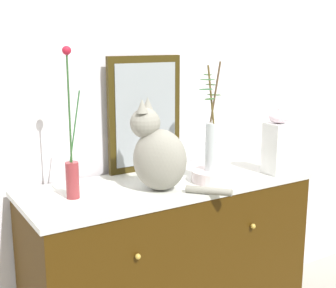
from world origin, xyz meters
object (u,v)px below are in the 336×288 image
at_px(sideboard, 168,268).
at_px(jar_lidded_porcelain, 277,143).
at_px(cat_sitting, 158,153).
at_px(mirror_leaning, 145,114).
at_px(bowl_porcelain, 213,176).
at_px(vase_glass_clear, 213,141).
at_px(vase_slim_green, 72,166).

xyz_separation_m(sideboard, jar_lidded_porcelain, (0.53, -0.16, 0.59)).
height_order(cat_sitting, jar_lidded_porcelain, cat_sitting).
bearing_deg(cat_sitting, mirror_leaning, 71.00).
xyz_separation_m(bowl_porcelain, vase_glass_clear, (-0.00, 0.00, 0.16)).
relative_size(bowl_porcelain, jar_lidded_porcelain, 0.60).
bearing_deg(vase_glass_clear, bowl_porcelain, -61.24).
relative_size(vase_slim_green, bowl_porcelain, 3.10).
distance_m(mirror_leaning, bowl_porcelain, 0.46).
bearing_deg(bowl_porcelain, jar_lidded_porcelain, -9.33).
distance_m(mirror_leaning, vase_glass_clear, 0.39).
bearing_deg(cat_sitting, vase_glass_clear, -4.46).
height_order(sideboard, bowl_porcelain, bowl_porcelain).
distance_m(sideboard, bowl_porcelain, 0.51).
height_order(cat_sitting, vase_slim_green, vase_slim_green).
xyz_separation_m(cat_sitting, bowl_porcelain, (0.28, -0.02, -0.14)).
bearing_deg(jar_lidded_porcelain, vase_glass_clear, 170.42).
relative_size(mirror_leaning, bowl_porcelain, 2.84).
xyz_separation_m(mirror_leaning, jar_lidded_porcelain, (0.52, -0.39, -0.13)).
bearing_deg(bowl_porcelain, vase_slim_green, 170.24).
bearing_deg(jar_lidded_porcelain, mirror_leaning, 143.03).
xyz_separation_m(sideboard, cat_sitting, (-0.10, -0.08, 0.60)).
distance_m(bowl_porcelain, vase_glass_clear, 0.16).
relative_size(cat_sitting, vase_glass_clear, 0.81).
distance_m(bowl_porcelain, jar_lidded_porcelain, 0.37).
height_order(mirror_leaning, jar_lidded_porcelain, mirror_leaning).
height_order(cat_sitting, bowl_porcelain, cat_sitting).
distance_m(cat_sitting, bowl_porcelain, 0.32).
bearing_deg(sideboard, bowl_porcelain, -29.02).
bearing_deg(jar_lidded_porcelain, vase_slim_green, 170.39).
bearing_deg(vase_slim_green, vase_glass_clear, -9.63).
height_order(cat_sitting, vase_glass_clear, vase_glass_clear).
height_order(sideboard, mirror_leaning, mirror_leaning).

